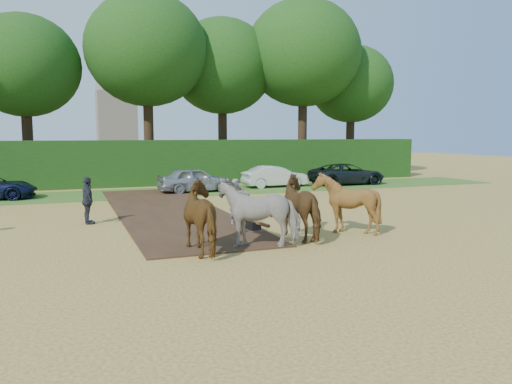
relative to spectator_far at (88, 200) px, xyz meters
name	(u,v)px	position (x,y,z in m)	size (l,w,h in m)	color
ground	(164,247)	(1.96, -4.89, -0.91)	(120.00, 120.00, 0.00)	gold
earth_strip	(168,210)	(3.46, 2.11, -0.88)	(4.50, 17.00, 0.05)	#472D1C
grass_verge	(118,194)	(1.96, 9.11, -0.89)	(50.00, 5.00, 0.03)	#38601E
hedgerow	(110,164)	(1.96, 13.61, 0.59)	(46.00, 1.60, 3.00)	#14380F
spectator_far	(88,200)	(0.00, 0.00, 0.00)	(1.06, 0.44, 1.81)	#252831
plough_team	(282,209)	(5.64, -5.41, 0.13)	(6.93, 5.40, 2.09)	brown
parked_cars	(176,180)	(5.34, 9.29, -0.21)	(31.49, 2.85, 1.48)	white
treeline	(76,51)	(0.27, 16.80, 8.06)	(48.70, 10.60, 14.21)	#382616
church	(114,55)	(5.96, 50.11, 12.83)	(5.20, 5.20, 27.00)	slate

